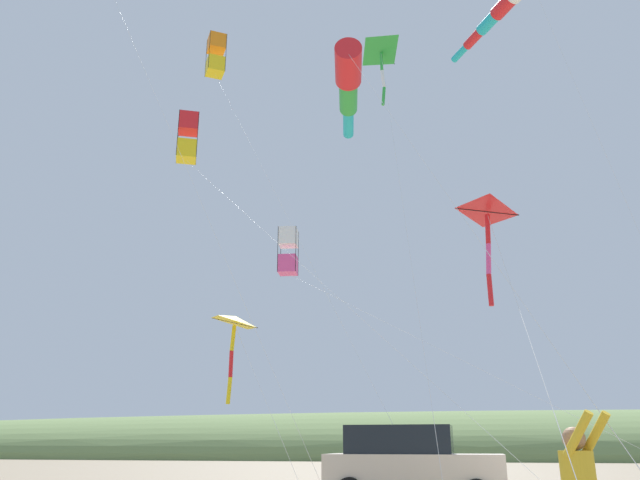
{
  "coord_description": "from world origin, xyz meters",
  "views": [
    {
      "loc": [
        13.95,
        -2.06,
        1.4
      ],
      "look_at": [
        -3.98,
        -5.86,
        7.42
      ],
      "focal_mm": 34.96,
      "sensor_mm": 36.0,
      "label": 1
    }
  ],
  "objects_px": {
    "kite_box_blue_topmost": "(288,251)",
    "kite_box_checkered_midright": "(188,138)",
    "kite_box_rainbow_low_near": "(216,55)",
    "kite_delta_teal_far_right": "(488,212)",
    "kite_delta_orange_high_right": "(382,52)",
    "kite_delta_purple_drifting": "(235,323)",
    "kite_windsock_long_streamer_right": "(500,11)",
    "kite_windsock_striped_overhead": "(348,82)",
    "parked_car": "(411,463)"
  },
  "relations": [
    {
      "from": "parked_car",
      "to": "kite_windsock_striped_overhead",
      "type": "xyz_separation_m",
      "value": [
        -0.01,
        -1.4,
        11.04
      ]
    },
    {
      "from": "parked_car",
      "to": "kite_windsock_long_streamer_right",
      "type": "xyz_separation_m",
      "value": [
        -3.39,
        3.68,
        15.44
      ]
    },
    {
      "from": "kite_windsock_striped_overhead",
      "to": "kite_delta_orange_high_right",
      "type": "distance_m",
      "value": 9.17
    },
    {
      "from": "kite_delta_purple_drifting",
      "to": "kite_delta_orange_high_right",
      "type": "bearing_deg",
      "value": 154.89
    },
    {
      "from": "kite_delta_orange_high_right",
      "to": "kite_box_rainbow_low_near",
      "type": "distance_m",
      "value": 8.54
    },
    {
      "from": "kite_delta_orange_high_right",
      "to": "kite_windsock_long_streamer_right",
      "type": "bearing_deg",
      "value": 51.79
    },
    {
      "from": "parked_car",
      "to": "kite_box_blue_topmost",
      "type": "height_order",
      "value": "kite_box_blue_topmost"
    },
    {
      "from": "kite_box_blue_topmost",
      "to": "kite_windsock_long_streamer_right",
      "type": "distance_m",
      "value": 11.91
    },
    {
      "from": "kite_box_blue_topmost",
      "to": "kite_windsock_striped_overhead",
      "type": "bearing_deg",
      "value": 29.31
    },
    {
      "from": "kite_windsock_long_streamer_right",
      "to": "kite_box_rainbow_low_near",
      "type": "bearing_deg",
      "value": -110.31
    },
    {
      "from": "kite_delta_teal_far_right",
      "to": "kite_delta_orange_high_right",
      "type": "height_order",
      "value": "kite_delta_orange_high_right"
    },
    {
      "from": "kite_box_blue_topmost",
      "to": "kite_delta_orange_high_right",
      "type": "relative_size",
      "value": 0.71
    },
    {
      "from": "parked_car",
      "to": "kite_box_checkered_midright",
      "type": "height_order",
      "value": "kite_box_checkered_midright"
    },
    {
      "from": "kite_box_checkered_midright",
      "to": "kite_windsock_long_streamer_right",
      "type": "height_order",
      "value": "kite_windsock_long_streamer_right"
    },
    {
      "from": "parked_car",
      "to": "kite_box_rainbow_low_near",
      "type": "relative_size",
      "value": 0.21
    },
    {
      "from": "kite_delta_purple_drifting",
      "to": "kite_box_rainbow_low_near",
      "type": "distance_m",
      "value": 18.03
    },
    {
      "from": "kite_delta_teal_far_right",
      "to": "kite_windsock_long_streamer_right",
      "type": "relative_size",
      "value": 0.42
    },
    {
      "from": "kite_windsock_striped_overhead",
      "to": "kite_windsock_long_streamer_right",
      "type": "bearing_deg",
      "value": 123.59
    },
    {
      "from": "kite_windsock_striped_overhead",
      "to": "kite_delta_orange_high_right",
      "type": "relative_size",
      "value": 0.74
    },
    {
      "from": "kite_delta_teal_far_right",
      "to": "kite_box_blue_topmost",
      "type": "distance_m",
      "value": 13.78
    },
    {
      "from": "parked_car",
      "to": "kite_windsock_striped_overhead",
      "type": "distance_m",
      "value": 11.13
    },
    {
      "from": "kite_box_blue_topmost",
      "to": "kite_box_rainbow_low_near",
      "type": "height_order",
      "value": "kite_box_rainbow_low_near"
    },
    {
      "from": "kite_delta_orange_high_right",
      "to": "kite_box_rainbow_low_near",
      "type": "xyz_separation_m",
      "value": [
        -1.11,
        -8.27,
        1.78
      ]
    },
    {
      "from": "kite_box_blue_topmost",
      "to": "kite_box_rainbow_low_near",
      "type": "bearing_deg",
      "value": -114.04
    },
    {
      "from": "parked_car",
      "to": "kite_windsock_long_streamer_right",
      "type": "distance_m",
      "value": 16.23
    },
    {
      "from": "kite_delta_purple_drifting",
      "to": "kite_delta_orange_high_right",
      "type": "distance_m",
      "value": 15.71
    },
    {
      "from": "kite_delta_purple_drifting",
      "to": "kite_windsock_long_streamer_right",
      "type": "height_order",
      "value": "kite_windsock_long_streamer_right"
    },
    {
      "from": "kite_delta_orange_high_right",
      "to": "kite_windsock_long_streamer_right",
      "type": "height_order",
      "value": "kite_delta_orange_high_right"
    },
    {
      "from": "kite_delta_purple_drifting",
      "to": "kite_windsock_long_streamer_right",
      "type": "xyz_separation_m",
      "value": [
        -3.89,
        8.23,
        11.86
      ]
    },
    {
      "from": "kite_box_blue_topmost",
      "to": "kite_box_checkered_midright",
      "type": "xyz_separation_m",
      "value": [
        0.2,
        -4.54,
        5.39
      ]
    },
    {
      "from": "kite_windsock_striped_overhead",
      "to": "kite_box_rainbow_low_near",
      "type": "distance_m",
      "value": 13.67
    },
    {
      "from": "kite_delta_teal_far_right",
      "to": "kite_windsock_long_streamer_right",
      "type": "bearing_deg",
      "value": 169.01
    },
    {
      "from": "kite_box_blue_topmost",
      "to": "kite_delta_purple_drifting",
      "type": "height_order",
      "value": "kite_box_blue_topmost"
    },
    {
      "from": "kite_delta_purple_drifting",
      "to": "kite_windsock_striped_overhead",
      "type": "bearing_deg",
      "value": 99.3
    },
    {
      "from": "kite_windsock_striped_overhead",
      "to": "kite_delta_orange_high_right",
      "type": "height_order",
      "value": "kite_delta_orange_high_right"
    },
    {
      "from": "parked_car",
      "to": "kite_delta_teal_far_right",
      "type": "bearing_deg",
      "value": 20.78
    },
    {
      "from": "kite_delta_teal_far_right",
      "to": "kite_delta_orange_high_right",
      "type": "xyz_separation_m",
      "value": [
        -12.35,
        -3.0,
        12.35
      ]
    },
    {
      "from": "kite_box_checkered_midright",
      "to": "kite_windsock_long_streamer_right",
      "type": "bearing_deg",
      "value": 78.61
    },
    {
      "from": "kite_box_checkered_midright",
      "to": "kite_box_rainbow_low_near",
      "type": "distance_m",
      "value": 5.99
    },
    {
      "from": "parked_car",
      "to": "kite_box_rainbow_low_near",
      "type": "height_order",
      "value": "kite_box_rainbow_low_near"
    },
    {
      "from": "kite_delta_teal_far_right",
      "to": "kite_windsock_long_streamer_right",
      "type": "distance_m",
      "value": 14.03
    },
    {
      "from": "kite_box_checkered_midright",
      "to": "kite_windsock_long_streamer_right",
      "type": "distance_m",
      "value": 13.59
    },
    {
      "from": "kite_delta_teal_far_right",
      "to": "kite_delta_orange_high_right",
      "type": "bearing_deg",
      "value": -166.34
    },
    {
      "from": "parked_car",
      "to": "kite_box_blue_topmost",
      "type": "relative_size",
      "value": 0.33
    },
    {
      "from": "kite_windsock_striped_overhead",
      "to": "kite_delta_purple_drifting",
      "type": "xyz_separation_m",
      "value": [
        0.52,
        -3.15,
        -7.46
      ]
    },
    {
      "from": "kite_box_blue_topmost",
      "to": "kite_windsock_long_streamer_right",
      "type": "bearing_deg",
      "value": 71.67
    },
    {
      "from": "kite_windsock_striped_overhead",
      "to": "kite_delta_teal_far_right",
      "type": "distance_m",
      "value": 9.05
    },
    {
      "from": "parked_car",
      "to": "kite_windsock_striped_overhead",
      "type": "bearing_deg",
      "value": -90.56
    },
    {
      "from": "kite_windsock_striped_overhead",
      "to": "kite_delta_purple_drifting",
      "type": "bearing_deg",
      "value": -80.7
    },
    {
      "from": "parked_car",
      "to": "kite_box_rainbow_low_near",
      "type": "bearing_deg",
      "value": -131.44
    }
  ]
}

